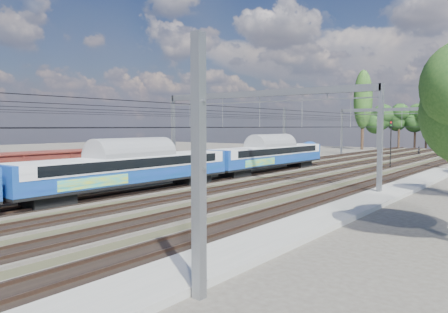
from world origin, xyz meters
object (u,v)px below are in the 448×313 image
Objects in this scene: signal_near at (391,139)px; freight_boxcar at (40,171)px; emu_train at (127,163)px; worker at (419,151)px.

freight_boxcar is at bearing -115.91° from signal_near.
signal_near is (9.91, 35.92, 1.32)m from emu_train.
emu_train is 37.28m from signal_near.
signal_near is (14.42, 40.79, 1.84)m from freight_boxcar.
worker is at bearing 84.83° from emu_train.
emu_train is 38.49× the size of worker.
signal_near reaches higher than emu_train.
signal_near reaches higher than worker.
emu_train is 67.39m from worker.
freight_boxcar is 72.75m from worker.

